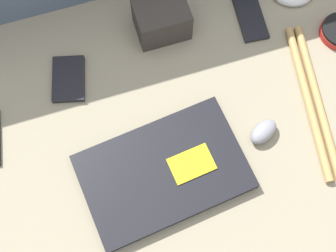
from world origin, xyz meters
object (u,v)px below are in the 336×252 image
(laptop, at_px, (164,172))
(phone_silver, at_px, (250,17))
(camera_pouch, at_px, (162,19))
(computer_mouse, at_px, (263,132))
(phone_black, at_px, (69,79))

(laptop, height_order, phone_silver, laptop)
(laptop, xyz_separation_m, phone_silver, (0.31, 0.30, -0.01))
(laptop, relative_size, camera_pouch, 3.03)
(laptop, xyz_separation_m, computer_mouse, (0.23, 0.02, 0.00))
(camera_pouch, bearing_deg, laptop, -106.40)
(phone_silver, xyz_separation_m, camera_pouch, (-0.21, 0.03, 0.04))
(phone_black, height_order, camera_pouch, camera_pouch)
(laptop, height_order, phone_black, laptop)
(computer_mouse, relative_size, camera_pouch, 0.66)
(phone_black, bearing_deg, computer_mouse, -19.96)
(computer_mouse, xyz_separation_m, camera_pouch, (-0.13, 0.31, 0.03))
(phone_silver, bearing_deg, laptop, -130.54)
(computer_mouse, height_order, camera_pouch, camera_pouch)
(computer_mouse, bearing_deg, phone_silver, 49.69)
(phone_silver, height_order, phone_black, phone_black)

